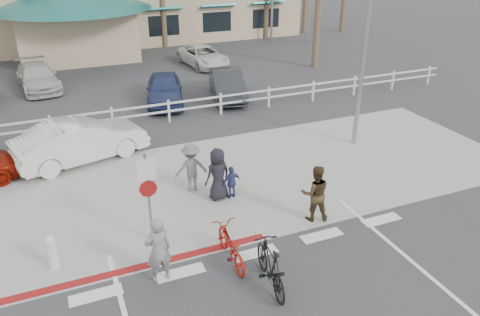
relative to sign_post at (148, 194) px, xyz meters
name	(u,v)px	position (x,y,z in m)	size (l,w,h in m)	color
ground	(265,267)	(2.30, -2.20, -1.45)	(140.00, 140.00, 0.00)	#333335
sidewalk_plaza	(206,185)	(2.30, 2.30, -1.44)	(22.00, 7.00, 0.01)	gray
cross_street	(173,140)	(2.30, 6.30, -1.45)	(40.00, 5.00, 0.01)	#333335
parking_lot	(128,78)	(2.30, 15.80, -1.45)	(50.00, 16.00, 0.01)	#333335
curb_red	(134,269)	(-0.70, -1.00, -1.44)	(7.00, 0.25, 0.02)	maroon
rail_fence	(171,111)	(2.80, 8.30, -0.95)	(29.40, 0.16, 1.00)	silver
sign_post	(148,194)	(0.00, 0.00, 0.00)	(0.50, 0.10, 2.90)	gray
bollard_0	(52,252)	(-2.50, -0.20, -0.97)	(0.26, 0.26, 0.95)	silver
streetlight_0	(367,26)	(8.80, 3.30, 3.05)	(0.60, 2.00, 9.00)	gray
info_sign	(310,4)	(16.30, 19.80, 1.35)	(1.20, 0.16, 5.60)	navy
bike_red	(230,246)	(1.60, -1.64, -0.98)	(0.63, 1.81, 0.95)	#9F120A
rider_red	(158,250)	(-0.19, -1.63, -0.60)	(0.62, 0.41, 1.71)	gray
bike_black	(270,266)	(2.12, -2.82, -0.88)	(0.54, 1.91, 1.15)	black
rider_black	(315,193)	(4.53, -0.76, -0.60)	(0.82, 0.64, 1.69)	#3F2F19
pedestrian_a	(191,168)	(1.80, 2.19, -0.64)	(1.04, 0.60, 1.61)	slate
pedestrian_child	(232,182)	(2.80, 1.26, -0.91)	(0.63, 0.26, 1.07)	navy
pedestrian_b	(218,174)	(2.40, 1.38, -0.61)	(0.82, 0.53, 1.68)	black
car_white_sedan	(81,141)	(-1.17, 5.83, -0.68)	(1.62, 4.65, 1.53)	silver
lot_car_2	(165,89)	(3.18, 10.83, -0.75)	(1.66, 4.13, 1.41)	navy
lot_car_3	(227,85)	(6.23, 10.38, -0.77)	(1.44, 4.14, 1.37)	#282A2F
lot_car_4	(38,77)	(-2.38, 15.60, -0.80)	(1.81, 4.45, 1.29)	beige
lot_car_5	(203,56)	(7.12, 16.72, -0.85)	(2.00, 4.34, 1.21)	silver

